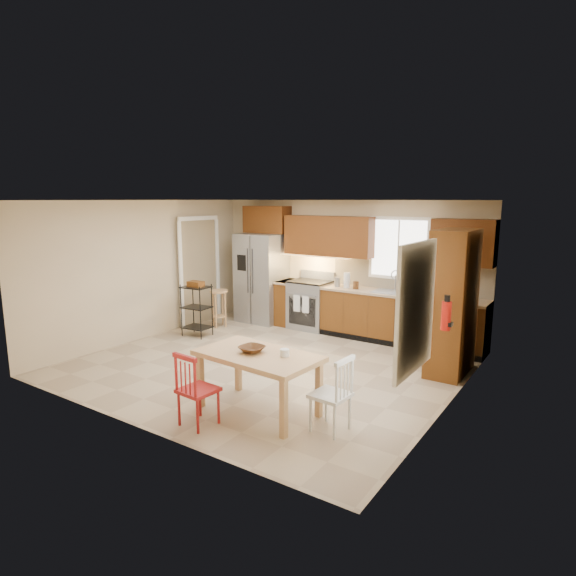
# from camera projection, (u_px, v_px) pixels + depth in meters

# --- Properties ---
(floor) EXTENTS (5.50, 5.50, 0.00)m
(floor) POSITION_uv_depth(u_px,v_px,m) (268.00, 364.00, 7.44)
(floor) COLOR tan
(floor) RESTS_ON ground
(ceiling) EXTENTS (5.50, 5.00, 0.02)m
(ceiling) POSITION_uv_depth(u_px,v_px,m) (266.00, 200.00, 6.99)
(ceiling) COLOR silver
(ceiling) RESTS_ON ground
(wall_back) EXTENTS (5.50, 0.02, 2.50)m
(wall_back) POSITION_uv_depth(u_px,v_px,m) (344.00, 266.00, 9.26)
(wall_back) COLOR #CCB793
(wall_back) RESTS_ON ground
(wall_front) EXTENTS (5.50, 0.02, 2.50)m
(wall_front) POSITION_uv_depth(u_px,v_px,m) (130.00, 319.00, 5.17)
(wall_front) COLOR #CCB793
(wall_front) RESTS_ON ground
(wall_left) EXTENTS (0.02, 5.00, 2.50)m
(wall_left) POSITION_uv_depth(u_px,v_px,m) (145.00, 270.00, 8.72)
(wall_left) COLOR #CCB793
(wall_left) RESTS_ON ground
(wall_right) EXTENTS (0.02, 5.00, 2.50)m
(wall_right) POSITION_uv_depth(u_px,v_px,m) (454.00, 307.00, 5.71)
(wall_right) COLOR #CCB793
(wall_right) RESTS_ON ground
(refrigerator) EXTENTS (0.92, 0.75, 1.82)m
(refrigerator) POSITION_uv_depth(u_px,v_px,m) (262.00, 278.00, 9.94)
(refrigerator) COLOR gray
(refrigerator) RESTS_ON floor
(range_stove) EXTENTS (0.76, 0.63, 0.92)m
(range_stove) POSITION_uv_depth(u_px,v_px,m) (311.00, 305.00, 9.45)
(range_stove) COLOR gray
(range_stove) RESTS_ON floor
(base_cabinet_narrow) EXTENTS (0.30, 0.60, 0.90)m
(base_cabinet_narrow) POSITION_uv_depth(u_px,v_px,m) (288.00, 302.00, 9.76)
(base_cabinet_narrow) COLOR #582F10
(base_cabinet_narrow) RESTS_ON floor
(base_cabinet_run) EXTENTS (2.92, 0.60, 0.90)m
(base_cabinet_run) POSITION_uv_depth(u_px,v_px,m) (400.00, 318.00, 8.45)
(base_cabinet_run) COLOR #582F10
(base_cabinet_run) RESTS_ON floor
(dishwasher) EXTENTS (0.60, 0.02, 0.78)m
(dishwasher) POSITION_uv_depth(u_px,v_px,m) (427.00, 327.00, 7.91)
(dishwasher) COLOR black
(dishwasher) RESTS_ON floor
(backsplash) EXTENTS (2.92, 0.03, 0.55)m
(backsplash) POSITION_uv_depth(u_px,v_px,m) (408.00, 276.00, 8.56)
(backsplash) COLOR beige
(backsplash) RESTS_ON wall_back
(upper_over_fridge) EXTENTS (1.00, 0.35, 0.55)m
(upper_over_fridge) POSITION_uv_depth(u_px,v_px,m) (267.00, 220.00, 9.89)
(upper_over_fridge) COLOR #59320E
(upper_over_fridge) RESTS_ON wall_back
(upper_left_block) EXTENTS (1.80, 0.35, 0.75)m
(upper_left_block) POSITION_uv_depth(u_px,v_px,m) (328.00, 236.00, 9.15)
(upper_left_block) COLOR #59320E
(upper_left_block) RESTS_ON wall_back
(upper_right_block) EXTENTS (1.00, 0.35, 0.75)m
(upper_right_block) POSITION_uv_depth(u_px,v_px,m) (464.00, 242.00, 7.78)
(upper_right_block) COLOR #59320E
(upper_right_block) RESTS_ON wall_back
(window_back) EXTENTS (1.12, 0.04, 1.12)m
(window_back) POSITION_uv_depth(u_px,v_px,m) (399.00, 248.00, 8.57)
(window_back) COLOR white
(window_back) RESTS_ON wall_back
(sink) EXTENTS (0.62, 0.46, 0.16)m
(sink) POSITION_uv_depth(u_px,v_px,m) (391.00, 294.00, 8.48)
(sink) COLOR gray
(sink) RESTS_ON base_cabinet_run
(undercab_glow) EXTENTS (1.60, 0.30, 0.01)m
(undercab_glow) POSITION_uv_depth(u_px,v_px,m) (314.00, 256.00, 9.36)
(undercab_glow) COLOR #FFBF66
(undercab_glow) RESTS_ON wall_back
(soap_bottle) EXTENTS (0.09, 0.09, 0.19)m
(soap_bottle) POSITION_uv_depth(u_px,v_px,m) (410.00, 290.00, 8.17)
(soap_bottle) COLOR #AF140C
(soap_bottle) RESTS_ON base_cabinet_run
(paper_towel) EXTENTS (0.12, 0.12, 0.28)m
(paper_towel) POSITION_uv_depth(u_px,v_px,m) (347.00, 280.00, 8.88)
(paper_towel) COLOR silver
(paper_towel) RESTS_ON base_cabinet_run
(canister_steel) EXTENTS (0.11, 0.11, 0.18)m
(canister_steel) POSITION_uv_depth(u_px,v_px,m) (337.00, 282.00, 8.99)
(canister_steel) COLOR gray
(canister_steel) RESTS_ON base_cabinet_run
(canister_wood) EXTENTS (0.10, 0.10, 0.14)m
(canister_wood) POSITION_uv_depth(u_px,v_px,m) (356.00, 285.00, 8.75)
(canister_wood) COLOR #4F3115
(canister_wood) RESTS_ON base_cabinet_run
(pantry) EXTENTS (0.50, 0.95, 2.10)m
(pantry) POSITION_uv_depth(u_px,v_px,m) (453.00, 303.00, 6.90)
(pantry) COLOR #582F10
(pantry) RESTS_ON floor
(fire_extinguisher) EXTENTS (0.12, 0.12, 0.36)m
(fire_extinguisher) POSITION_uv_depth(u_px,v_px,m) (446.00, 316.00, 5.93)
(fire_extinguisher) COLOR #AF140C
(fire_extinguisher) RESTS_ON wall_right
(window_right) EXTENTS (0.04, 1.02, 1.32)m
(window_right) POSITION_uv_depth(u_px,v_px,m) (416.00, 308.00, 4.77)
(window_right) COLOR white
(window_right) RESTS_ON wall_right
(doorway) EXTENTS (0.04, 0.95, 2.10)m
(doorway) POSITION_uv_depth(u_px,v_px,m) (199.00, 272.00, 9.78)
(doorway) COLOR #8C7A59
(doorway) RESTS_ON wall_left
(dining_table) EXTENTS (1.52, 0.93, 0.71)m
(dining_table) POSITION_uv_depth(u_px,v_px,m) (258.00, 383.00, 5.73)
(dining_table) COLOR tan
(dining_table) RESTS_ON floor
(chair_red) EXTENTS (0.43, 0.43, 0.86)m
(chair_red) POSITION_uv_depth(u_px,v_px,m) (198.00, 389.00, 5.38)
(chair_red) COLOR maroon
(chair_red) RESTS_ON floor
(chair_white) EXTENTS (0.43, 0.43, 0.86)m
(chair_white) POSITION_uv_depth(u_px,v_px,m) (330.00, 394.00, 5.24)
(chair_white) COLOR silver
(chair_white) RESTS_ON floor
(table_bowl) EXTENTS (0.32, 0.32, 0.07)m
(table_bowl) POSITION_uv_depth(u_px,v_px,m) (252.00, 353.00, 5.72)
(table_bowl) COLOR #4F3115
(table_bowl) RESTS_ON dining_table
(table_jar) EXTENTS (0.11, 0.11, 0.12)m
(table_jar) POSITION_uv_depth(u_px,v_px,m) (285.00, 354.00, 5.56)
(table_jar) COLOR silver
(table_jar) RESTS_ON dining_table
(bar_stool) EXTENTS (0.42, 0.42, 0.74)m
(bar_stool) POSITION_uv_depth(u_px,v_px,m) (219.00, 308.00, 9.58)
(bar_stool) COLOR tan
(bar_stool) RESTS_ON floor
(utility_cart) EXTENTS (0.52, 0.42, 0.98)m
(utility_cart) POSITION_uv_depth(u_px,v_px,m) (197.00, 310.00, 8.91)
(utility_cart) COLOR black
(utility_cart) RESTS_ON floor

